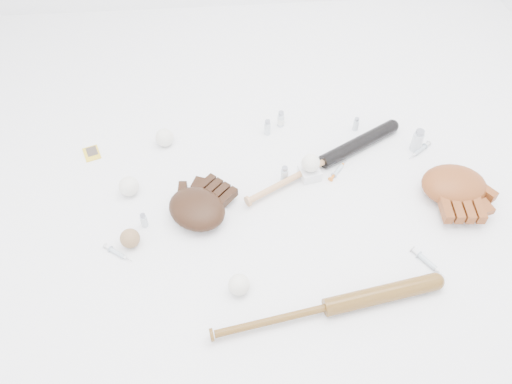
{
  "coord_description": "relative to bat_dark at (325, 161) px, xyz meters",
  "views": [
    {
      "loc": [
        -0.15,
        -1.18,
        1.45
      ],
      "look_at": [
        -0.05,
        0.02,
        0.06
      ],
      "focal_mm": 35.0,
      "sensor_mm": 36.0,
      "label": 1
    }
  ],
  "objects": [
    {
      "name": "syringe_0",
      "position": [
        -0.79,
        -0.36,
        -0.02
      ],
      "size": [
        0.12,
        0.1,
        0.02
      ],
      "primitive_type": null,
      "rotation": [
        0.0,
        0.0,
        -0.64
      ],
      "color": "#ADBCC6",
      "rests_on": "ground"
    },
    {
      "name": "vial_2",
      "position": [
        -0.17,
        -0.06,
        0.01
      ],
      "size": [
        0.03,
        0.03,
        0.07
      ],
      "primitive_type": "cylinder",
      "color": "silver",
      "rests_on": "ground"
    },
    {
      "name": "pedestal",
      "position": [
        -0.07,
        -0.05,
        -0.01
      ],
      "size": [
        0.09,
        0.09,
        0.04
      ],
      "primitive_type": "cube",
      "rotation": [
        0.0,
        0.0,
        0.23
      ],
      "color": "white",
      "rests_on": "ground"
    },
    {
      "name": "baseball_left",
      "position": [
        -0.77,
        -0.08,
        0.01
      ],
      "size": [
        0.08,
        0.08,
        0.08
      ],
      "primitive_type": "sphere",
      "color": "white",
      "rests_on": "ground"
    },
    {
      "name": "syringe_4",
      "position": [
        0.41,
        0.05,
        -0.02
      ],
      "size": [
        0.14,
        0.12,
        0.02
      ],
      "primitive_type": null,
      "rotation": [
        0.0,
        0.0,
        3.8
      ],
      "color": "#ADBCC6",
      "rests_on": "ground"
    },
    {
      "name": "glove_tan",
      "position": [
        0.46,
        -0.19,
        0.02
      ],
      "size": [
        0.31,
        0.31,
        0.1
      ],
      "primitive_type": null,
      "rotation": [
        0.0,
        0.0,
        3.05
      ],
      "color": "brown",
      "rests_on": "ground"
    },
    {
      "name": "vial_1",
      "position": [
        -0.14,
        0.26,
        0.01
      ],
      "size": [
        0.03,
        0.03,
        0.07
      ],
      "primitive_type": "cylinder",
      "color": "silver",
      "rests_on": "ground"
    },
    {
      "name": "syringe_1",
      "position": [
        -0.45,
        -0.16,
        -0.02
      ],
      "size": [
        0.13,
        0.12,
        0.02
      ],
      "primitive_type": null,
      "rotation": [
        0.0,
        0.0,
        2.39
      ],
      "color": "#ADBCC6",
      "rests_on": "ground"
    },
    {
      "name": "trading_card",
      "position": [
        -0.94,
        0.15,
        -0.03
      ],
      "size": [
        0.09,
        0.1,
        0.0
      ],
      "primitive_type": "cube",
      "rotation": [
        0.0,
        0.0,
        0.34
      ],
      "color": "gold",
      "rests_on": "ground"
    },
    {
      "name": "baseball_on_pedestal",
      "position": [
        -0.07,
        -0.05,
        0.05
      ],
      "size": [
        0.07,
        0.07,
        0.07
      ],
      "primitive_type": "sphere",
      "color": "white",
      "rests_on": "pedestal"
    },
    {
      "name": "vial_5",
      "position": [
        -0.21,
        0.21,
        0.01
      ],
      "size": [
        0.03,
        0.03,
        0.07
      ],
      "primitive_type": "cylinder",
      "color": "silver",
      "rests_on": "ground"
    },
    {
      "name": "baseball_mid",
      "position": [
        -0.38,
        -0.54,
        0.01
      ],
      "size": [
        0.07,
        0.07,
        0.07
      ],
      "primitive_type": "sphere",
      "color": "white",
      "rests_on": "ground"
    },
    {
      "name": "bat_wood",
      "position": [
        -0.11,
        -0.64,
        0.0
      ],
      "size": [
        0.79,
        0.19,
        0.06
      ],
      "primitive_type": null,
      "rotation": [
        0.0,
        0.0,
        0.17
      ],
      "color": "brown",
      "rests_on": "ground"
    },
    {
      "name": "vial_0",
      "position": [
        0.17,
        0.21,
        0.0
      ],
      "size": [
        0.02,
        0.02,
        0.06
      ],
      "primitive_type": "cylinder",
      "color": "silver",
      "rests_on": "ground"
    },
    {
      "name": "baseball_upper",
      "position": [
        -0.64,
        0.19,
        0.01
      ],
      "size": [
        0.08,
        0.08,
        0.08
      ],
      "primitive_type": "sphere",
      "color": "white",
      "rests_on": "ground"
    },
    {
      "name": "vial_3",
      "position": [
        0.39,
        0.07,
        0.02
      ],
      "size": [
        0.04,
        0.04,
        0.1
      ],
      "primitive_type": "cylinder",
      "color": "silver",
      "rests_on": "ground"
    },
    {
      "name": "syringe_3",
      "position": [
        0.27,
        -0.49,
        -0.02
      ],
      "size": [
        0.11,
        0.15,
        0.02
      ],
      "primitive_type": null,
      "rotation": [
        0.0,
        0.0,
        -1.0
      ],
      "color": "#ADBCC6",
      "rests_on": "ground"
    },
    {
      "name": "glove_dark",
      "position": [
        -0.51,
        -0.22,
        0.02
      ],
      "size": [
        0.37,
        0.37,
        0.1
      ],
      "primitive_type": null,
      "rotation": [
        0.0,
        0.0,
        -0.74
      ],
      "color": "black",
      "rests_on": "ground"
    },
    {
      "name": "syringe_2",
      "position": [
        0.05,
        -0.04,
        -0.02
      ],
      "size": [
        0.11,
        0.13,
        0.02
      ],
      "primitive_type": null,
      "rotation": [
        0.0,
        0.0,
        0.88
      ],
      "color": "#ADBCC6",
      "rests_on": "ground"
    },
    {
      "name": "vial_4",
      "position": [
        -0.7,
        -0.24,
        0.0
      ],
      "size": [
        0.02,
        0.02,
        0.06
      ],
      "primitive_type": "cylinder",
      "color": "silver",
      "rests_on": "ground"
    },
    {
      "name": "baseball_aged",
      "position": [
        -0.74,
        -0.32,
        0.01
      ],
      "size": [
        0.07,
        0.07,
        0.07
      ],
      "primitive_type": "sphere",
      "color": "olive",
      "rests_on": "ground"
    },
    {
      "name": "bat_dark",
      "position": [
        0.0,
        0.0,
        0.0
      ],
      "size": [
        0.72,
        0.44,
        0.06
      ],
      "primitive_type": null,
      "rotation": [
        0.0,
        0.0,
        0.51
      ],
      "color": "black",
      "rests_on": "ground"
    }
  ]
}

